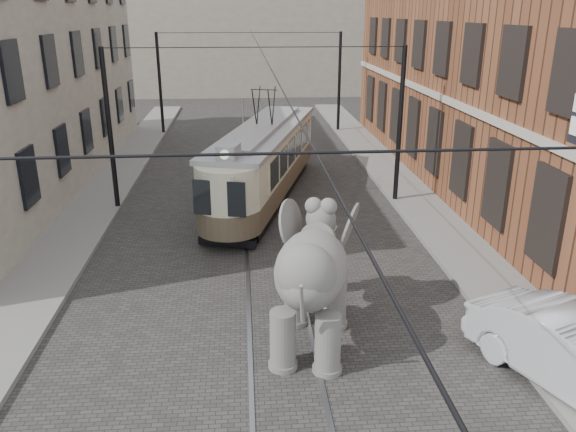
{
  "coord_description": "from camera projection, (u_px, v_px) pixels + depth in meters",
  "views": [
    {
      "loc": [
        -0.75,
        -15.12,
        7.19
      ],
      "look_at": [
        0.37,
        -1.08,
        2.1
      ],
      "focal_mm": 35.61,
      "sensor_mm": 36.0,
      "label": 1
    }
  ],
  "objects": [
    {
      "name": "ground",
      "position": [
        272.0,
        271.0,
        16.67
      ],
      "size": [
        120.0,
        120.0,
        0.0
      ],
      "primitive_type": "plane",
      "color": "#3A3836"
    },
    {
      "name": "brick_building",
      "position": [
        521.0,
        40.0,
        23.9
      ],
      "size": [
        8.0,
        26.0,
        12.0
      ],
      "primitive_type": "cube",
      "color": "brown",
      "rests_on": "ground"
    },
    {
      "name": "elephant",
      "position": [
        311.0,
        287.0,
        12.52
      ],
      "size": [
        3.72,
        5.32,
        2.96
      ],
      "primitive_type": null,
      "rotation": [
        0.0,
        0.0,
        -0.24
      ],
      "color": "slate",
      "rests_on": "ground"
    },
    {
      "name": "distant_block",
      "position": [
        248.0,
        12.0,
        51.79
      ],
      "size": [
        28.0,
        10.0,
        14.0
      ],
      "primitive_type": "cube",
      "color": "gray",
      "rests_on": "ground"
    },
    {
      "name": "tram_rails",
      "position": [
        272.0,
        271.0,
        16.67
      ],
      "size": [
        1.54,
        80.0,
        0.02
      ],
      "primitive_type": null,
      "color": "slate",
      "rests_on": "ground"
    },
    {
      "name": "tram",
      "position": [
        265.0,
        145.0,
        22.53
      ],
      "size": [
        5.13,
        11.21,
        4.37
      ],
      "primitive_type": null,
      "rotation": [
        0.0,
        0.0,
        -0.27
      ],
      "color": "beige",
      "rests_on": "ground"
    },
    {
      "name": "catenary",
      "position": [
        258.0,
        135.0,
        20.33
      ],
      "size": [
        11.0,
        30.2,
        6.0
      ],
      "primitive_type": null,
      "color": "black",
      "rests_on": "ground"
    },
    {
      "name": "sidewalk_left",
      "position": [
        43.0,
        277.0,
        16.16
      ],
      "size": [
        2.0,
        60.0,
        0.15
      ],
      "primitive_type": "cube",
      "color": "slate",
      "rests_on": "ground"
    },
    {
      "name": "sidewalk_right",
      "position": [
        472.0,
        262.0,
        17.1
      ],
      "size": [
        2.0,
        60.0,
        0.15
      ],
      "primitive_type": "cube",
      "color": "slate",
      "rests_on": "ground"
    }
  ]
}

